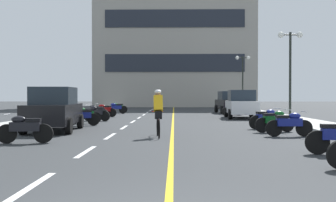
{
  "coord_description": "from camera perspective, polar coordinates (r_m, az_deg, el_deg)",
  "views": [
    {
      "loc": [
        0.32,
        -4.48,
        1.49
      ],
      "look_at": [
        -0.05,
        19.74,
        1.14
      ],
      "focal_mm": 42.89,
      "sensor_mm": 36.0,
      "label": 1
    }
  ],
  "objects": [
    {
      "name": "ground_plane",
      "position": [
        25.53,
        0.17,
        -2.52
      ],
      "size": [
        140.0,
        140.0,
        0.0
      ],
      "primitive_type": "plane",
      "color": "#2D3033"
    },
    {
      "name": "centre_line_yellow",
      "position": [
        28.52,
        0.75,
        -2.16
      ],
      "size": [
        0.12,
        66.0,
        0.01
      ],
      "primitive_type": "cube",
      "color": "gold",
      "rests_on": "ground"
    },
    {
      "name": "curb_right",
      "position": [
        29.34,
        14.46,
        -1.99
      ],
      "size": [
        2.4,
        72.0,
        0.12
      ],
      "primitive_type": "cube",
      "color": "#A8A8A3",
      "rests_on": "ground"
    },
    {
      "name": "motorcycle_5",
      "position": [
        18.26,
        13.85,
        -2.39
      ],
      "size": [
        1.64,
        0.79,
        0.92
      ],
      "color": "black",
      "rests_on": "ground"
    },
    {
      "name": "parked_car_far",
      "position": [
        33.75,
        8.69,
        -0.16
      ],
      "size": [
        2.15,
        4.3,
        1.82
      ],
      "color": "black",
      "rests_on": "ground"
    },
    {
      "name": "lane_dash_7",
      "position": [
        34.59,
        -2.96,
        -1.64
      ],
      "size": [
        0.14,
        2.2,
        0.01
      ],
      "primitive_type": "cube",
      "color": "silver",
      "rests_on": "ground"
    },
    {
      "name": "motorcycle_4",
      "position": [
        16.63,
        14.95,
        -2.7
      ],
      "size": [
        1.67,
        0.7,
        0.92
      ],
      "color": "black",
      "rests_on": "ground"
    },
    {
      "name": "lane_dash_5",
      "position": [
        26.63,
        -4.12,
        -2.38
      ],
      "size": [
        0.14,
        2.2,
        0.01
      ],
      "primitive_type": "cube",
      "color": "silver",
      "rests_on": "ground"
    },
    {
      "name": "motorcycle_2",
      "position": [
        13.15,
        -19.69,
        -3.65
      ],
      "size": [
        1.7,
        0.6,
        0.92
      ],
      "color": "black",
      "rests_on": "ground"
    },
    {
      "name": "motorcycle_6",
      "position": [
        19.96,
        -12.17,
        -2.11
      ],
      "size": [
        1.69,
        0.63,
        0.92
      ],
      "color": "black",
      "rests_on": "ground"
    },
    {
      "name": "motorcycle_7",
      "position": [
        21.42,
        -11.76,
        -1.91
      ],
      "size": [
        1.65,
        0.75,
        0.92
      ],
      "color": "black",
      "rests_on": "ground"
    },
    {
      "name": "lane_dash_10",
      "position": [
        46.56,
        -1.97,
        -1.01
      ],
      "size": [
        0.14,
        2.2,
        0.01
      ],
      "primitive_type": "cube",
      "color": "silver",
      "rests_on": "ground"
    },
    {
      "name": "motorcycle_3",
      "position": [
        15.07,
        16.88,
        -3.07
      ],
      "size": [
        1.7,
        0.6,
        0.92
      ],
      "color": "black",
      "rests_on": "ground"
    },
    {
      "name": "parked_car_mid",
      "position": [
        26.44,
        10.37,
        -0.43
      ],
      "size": [
        2.05,
        4.26,
        1.82
      ],
      "color": "black",
      "rests_on": "ground"
    },
    {
      "name": "lane_dash_0",
      "position": [
        7.05,
        -18.78,
        -11.37
      ],
      "size": [
        0.14,
        2.2,
        0.01
      ],
      "primitive_type": "cube",
      "color": "silver",
      "rests_on": "ground"
    },
    {
      "name": "lane_dash_8",
      "position": [
        38.58,
        -2.56,
        -1.38
      ],
      "size": [
        0.14,
        2.2,
        0.01
      ],
      "primitive_type": "cube",
      "color": "silver",
      "rests_on": "ground"
    },
    {
      "name": "motorcycle_12",
      "position": [
        32.54,
        -7.44,
        -0.97
      ],
      "size": [
        1.69,
        0.62,
        0.92
      ],
      "color": "black",
      "rests_on": "ground"
    },
    {
      "name": "motorcycle_9",
      "position": [
        26.04,
        -10.24,
        -1.42
      ],
      "size": [
        1.69,
        0.63,
        0.92
      ],
      "color": "black",
      "rests_on": "ground"
    },
    {
      "name": "street_lamp_far",
      "position": [
        40.92,
        10.57,
        4.31
      ],
      "size": [
        1.46,
        0.36,
        5.31
      ],
      "color": "black",
      "rests_on": "curb_right"
    },
    {
      "name": "office_building",
      "position": [
        54.64,
        0.95,
        8.85
      ],
      "size": [
        20.49,
        9.37,
        18.25
      ],
      "color": "#9E998E",
      "rests_on": "ground"
    },
    {
      "name": "lane_dash_2",
      "position": [
        14.74,
        -8.21,
        -4.96
      ],
      "size": [
        0.14,
        2.2,
        0.01
      ],
      "primitive_type": "cube",
      "color": "silver",
      "rests_on": "ground"
    },
    {
      "name": "lane_dash_9",
      "position": [
        42.57,
        -2.23,
        -1.18
      ],
      "size": [
        0.14,
        2.2,
        0.01
      ],
      "primitive_type": "cube",
      "color": "silver",
      "rests_on": "ground"
    },
    {
      "name": "lane_dash_6",
      "position": [
        30.61,
        -3.46,
        -1.96
      ],
      "size": [
        0.14,
        2.2,
        0.01
      ],
      "primitive_type": "cube",
      "color": "silver",
      "rests_on": "ground"
    },
    {
      "name": "lane_dash_11",
      "position": [
        50.56,
        -1.74,
        -0.86
      ],
      "size": [
        0.14,
        2.2,
        0.01
      ],
      "primitive_type": "cube",
      "color": "silver",
      "rests_on": "ground"
    },
    {
      "name": "lane_dash_1",
      "position": [
        10.84,
        -11.59,
        -7.06
      ],
      "size": [
        0.14,
        2.2,
        0.01
      ],
      "primitive_type": "cube",
      "color": "silver",
      "rests_on": "ground"
    },
    {
      "name": "motorcycle_11",
      "position": [
        29.9,
        9.14,
        -1.13
      ],
      "size": [
        1.66,
        0.73,
        0.92
      ],
      "color": "black",
      "rests_on": "ground"
    },
    {
      "name": "motorcycle_13",
      "position": [
        33.99,
        -7.23,
        -0.9
      ],
      "size": [
        1.7,
        0.6,
        0.92
      ],
      "color": "black",
      "rests_on": "ground"
    },
    {
      "name": "curb_left",
      "position": [
        29.49,
        -13.89,
        -1.98
      ],
      "size": [
        2.4,
        72.0,
        0.12
      ],
      "primitive_type": "cube",
      "color": "#A8A8A3",
      "rests_on": "ground"
    },
    {
      "name": "lane_dash_3",
      "position": [
        18.69,
        -6.27,
        -3.74
      ],
      "size": [
        0.14,
        2.2,
        0.01
      ],
      "primitive_type": "cube",
      "color": "silver",
      "rests_on": "ground"
    },
    {
      "name": "parked_car_near",
      "position": [
        17.2,
        -15.88,
        -1.11
      ],
      "size": [
        2.18,
        4.32,
        1.82
      ],
      "color": "black",
      "rests_on": "ground"
    },
    {
      "name": "lane_dash_4",
      "position": [
        22.65,
        -5.0,
        -2.94
      ],
      "size": [
        0.14,
        2.2,
        0.01
      ],
      "primitive_type": "cube",
      "color": "silver",
      "rests_on": "ground"
    },
    {
      "name": "motorcycle_8",
      "position": [
        23.51,
        -10.16,
        -1.66
      ],
      "size": [
        1.65,
        0.77,
        0.92
      ],
      "color": "black",
      "rests_on": "ground"
    },
    {
      "name": "motorcycle_10",
      "position": [
        27.92,
        -9.05,
        -1.27
      ],
      "size": [
        1.7,
        0.6,
        0.92
      ],
      "color": "black",
      "rests_on": "ground"
    },
    {
      "name": "street_lamp_mid",
      "position": [
        24.78,
        16.98,
        6.27
      ],
      "size": [
        1.46,
        0.36,
        5.11
      ],
      "color": "black",
      "rests_on": "curb_right"
    },
    {
      "name": "cyclist_rider",
      "position": [
        14.28,
        -1.4,
        -1.58
      ],
      "size": [
        0.43,
        1.77,
        1.71
      ],
      "color": "black",
      "rests_on": "ground"
    }
  ]
}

